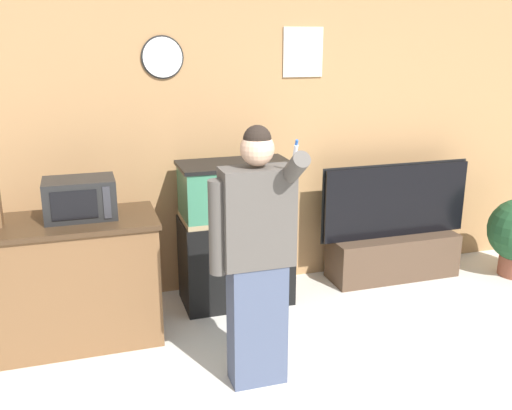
% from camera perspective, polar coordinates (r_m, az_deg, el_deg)
% --- Properties ---
extents(wall_back_paneled, '(10.00, 0.08, 2.60)m').
position_cam_1_polar(wall_back_paneled, '(4.90, -1.47, 6.52)').
color(wall_back_paneled, '#A87A4C').
rests_on(wall_back_paneled, ground_plane).
extents(counter_island, '(1.36, 0.64, 0.92)m').
position_cam_1_polar(counter_island, '(4.34, -18.70, -7.31)').
color(counter_island, brown).
rests_on(counter_island, ground_plane).
extents(microwave, '(0.48, 0.33, 0.28)m').
position_cam_1_polar(microwave, '(4.17, -17.20, 0.64)').
color(microwave, black).
rests_on(microwave, counter_island).
extents(aquarium_on_stand, '(0.89, 0.48, 1.19)m').
position_cam_1_polar(aquarium_on_stand, '(4.68, -2.05, -2.85)').
color(aquarium_on_stand, black).
rests_on(aquarium_on_stand, ground_plane).
extents(tv_on_stand, '(1.43, 0.40, 1.07)m').
position_cam_1_polar(tv_on_stand, '(5.41, 13.56, -3.82)').
color(tv_on_stand, '#4C3828').
rests_on(tv_on_stand, ground_plane).
extents(person_standing, '(0.52, 0.40, 1.66)m').
position_cam_1_polar(person_standing, '(3.49, -0.01, -5.08)').
color(person_standing, '#424C66').
rests_on(person_standing, ground_plane).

